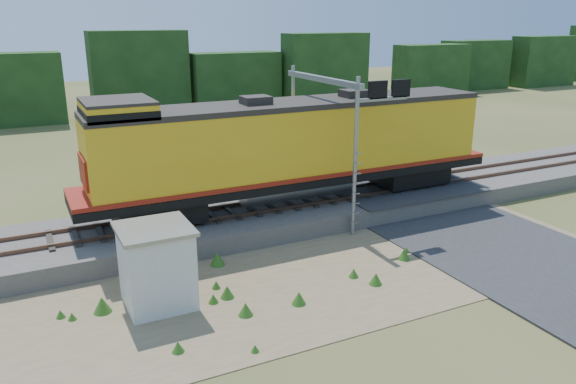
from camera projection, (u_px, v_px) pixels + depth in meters
ground at (340, 277)px, 19.81m from camera, size 140.00×140.00×0.00m
ballast at (270, 215)px, 24.82m from camera, size 70.00×5.00×0.80m
rails at (270, 205)px, 24.68m from camera, size 70.00×1.54×0.16m
dirt_shoulder at (283, 283)px, 19.39m from camera, size 26.00×8.00×0.03m
road at (475, 235)px, 23.37m from camera, size 7.00×66.00×0.86m
tree_line_north at (125, 82)px, 51.39m from camera, size 130.00×3.00×6.50m
weed_clumps at (247, 297)px, 18.42m from camera, size 15.00×6.20×0.56m
locomotive at (291, 147)px, 24.37m from camera, size 19.14×2.92×4.94m
shed at (157, 266)px, 17.56m from camera, size 2.24×2.24×2.65m
signal_gantry at (336, 110)px, 24.11m from camera, size 2.61×6.20×6.59m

